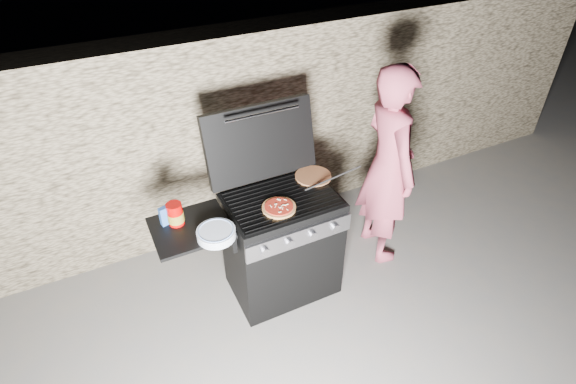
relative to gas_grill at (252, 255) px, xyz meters
name	(u,v)px	position (x,y,z in m)	size (l,w,h in m)	color
ground	(283,285)	(0.25, 0.00, -0.46)	(50.00, 50.00, 0.00)	#5E5D5D
stone_wall	(230,134)	(0.25, 1.05, 0.44)	(8.00, 0.35, 1.80)	tan
gas_grill	(252,255)	(0.00, 0.00, 0.00)	(1.34, 0.79, 0.91)	black
pizza_topped	(279,207)	(0.18, -0.10, 0.47)	(0.24, 0.24, 0.03)	#E1A565
pizza_plain	(313,176)	(0.58, 0.13, 0.46)	(0.27, 0.27, 0.01)	#AE6C3C
sauce_jar	(175,214)	(-0.49, 0.07, 0.53)	(0.10, 0.10, 0.16)	#A50201
blue_carton	(165,216)	(-0.55, 0.10, 0.52)	(0.06, 0.04, 0.14)	#23498D
plate_stack	(216,234)	(-0.30, -0.17, 0.48)	(0.25, 0.25, 0.06)	silver
person	(388,167)	(1.22, 0.05, 0.41)	(0.63, 0.41, 1.73)	#AF455A
tongs	(333,178)	(0.67, 0.00, 0.50)	(0.01, 0.01, 0.47)	black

